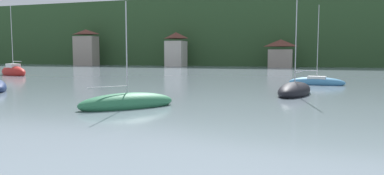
% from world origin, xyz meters
% --- Properties ---
extents(wooded_hillside, '(352.00, 58.55, 52.82)m').
position_xyz_m(wooded_hillside, '(13.08, 154.53, 8.05)').
color(wooded_hillside, '#2D4C28').
rests_on(wooded_hillside, ground_plane).
extents(shore_building_west, '(6.73, 4.19, 10.54)m').
position_xyz_m(shore_building_west, '(-55.69, 114.31, 5.12)').
color(shore_building_west, gray).
rests_on(shore_building_west, ground_plane).
extents(shore_building_westcentral, '(5.04, 5.67, 9.28)m').
position_xyz_m(shore_building_westcentral, '(-27.84, 115.01, 4.50)').
color(shore_building_westcentral, beige).
rests_on(shore_building_westcentral, ground_plane).
extents(shore_building_central, '(6.06, 5.29, 7.02)m').
position_xyz_m(shore_building_central, '(0.00, 114.83, 3.42)').
color(shore_building_central, gray).
rests_on(shore_building_central, ground_plane).
extents(sailboat_far_0, '(8.02, 5.37, 11.42)m').
position_xyz_m(sailboat_far_0, '(-38.20, 67.75, 0.55)').
color(sailboat_far_0, red).
rests_on(sailboat_far_0, ground_plane).
extents(sailboat_mid_2, '(5.52, 5.85, 6.87)m').
position_xyz_m(sailboat_mid_2, '(-4.50, 41.52, 0.30)').
color(sailboat_mid_2, '#2D754C').
rests_on(sailboat_mid_2, ground_plane).
extents(sailboat_far_3, '(3.39, 6.84, 10.14)m').
position_xyz_m(sailboat_far_3, '(5.21, 52.14, 0.34)').
color(sailboat_far_3, black).
rests_on(sailboat_far_3, ground_plane).
extents(sailboat_far_5, '(6.02, 2.41, 8.88)m').
position_xyz_m(sailboat_far_5, '(7.22, 62.96, 0.31)').
color(sailboat_far_5, teal).
rests_on(sailboat_far_5, ground_plane).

